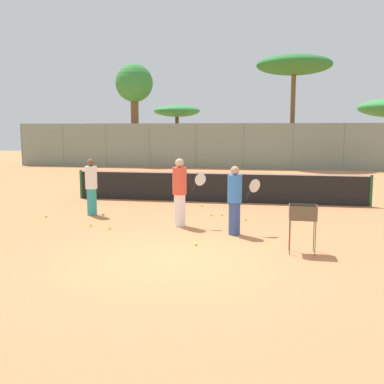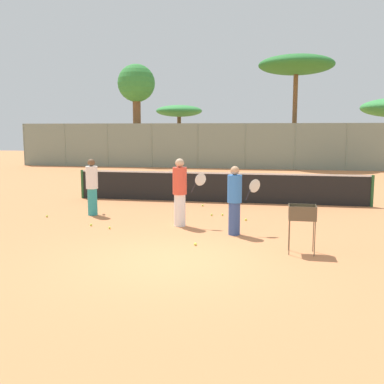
% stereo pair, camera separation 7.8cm
% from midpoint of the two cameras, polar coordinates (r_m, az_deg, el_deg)
% --- Properties ---
extents(ground_plane, '(80.00, 80.00, 0.00)m').
position_cam_midpoint_polar(ground_plane, '(9.06, -2.21, -8.65)').
color(ground_plane, '#D37F4C').
extents(tennis_net, '(10.43, 0.10, 1.07)m').
position_cam_midpoint_polar(tennis_net, '(15.95, 3.56, 0.68)').
color(tennis_net, '#26592D').
rests_on(tennis_net, ground_plane).
extents(back_fence, '(31.36, 0.08, 2.94)m').
position_cam_midpoint_polar(back_fence, '(29.32, 6.86, 5.80)').
color(back_fence, gray).
rests_on(back_fence, ground_plane).
extents(tree_0, '(5.00, 5.00, 7.41)m').
position_cam_midpoint_polar(tree_0, '(31.67, 13.17, 15.32)').
color(tree_0, brown).
rests_on(tree_0, ground_plane).
extents(tree_1, '(3.60, 3.60, 4.41)m').
position_cam_midpoint_polar(tree_1, '(35.62, -1.59, 10.16)').
color(tree_1, brown).
rests_on(tree_1, ground_plane).
extents(tree_2, '(2.64, 2.64, 7.10)m').
position_cam_midpoint_polar(tree_2, '(32.80, -7.01, 13.12)').
color(tree_2, brown).
rests_on(tree_2, ground_plane).
extents(player_white_outfit, '(0.94, 0.38, 1.82)m').
position_cam_midpoint_polar(player_white_outfit, '(11.98, -1.34, 0.05)').
color(player_white_outfit, white).
rests_on(player_white_outfit, ground_plane).
extents(player_red_cap, '(0.41, 0.88, 1.71)m').
position_cam_midpoint_polar(player_red_cap, '(13.83, -12.42, 0.71)').
color(player_red_cap, teal).
rests_on(player_red_cap, ground_plane).
extents(player_yellow_shirt, '(0.83, 0.54, 1.70)m').
position_cam_midpoint_polar(player_yellow_shirt, '(11.04, 5.67, -0.98)').
color(player_yellow_shirt, '#334C8C').
rests_on(player_yellow_shirt, ground_plane).
extents(ball_cart, '(0.56, 0.41, 1.03)m').
position_cam_midpoint_polar(ball_cart, '(9.64, 14.01, -3.05)').
color(ball_cart, brown).
rests_on(ball_cart, ground_plane).
extents(tennis_ball_0, '(0.07, 0.07, 0.07)m').
position_cam_midpoint_polar(tennis_ball_0, '(12.40, -12.52, -4.09)').
color(tennis_ball_0, '#D1E54C').
rests_on(tennis_ball_0, ground_plane).
extents(tennis_ball_1, '(0.07, 0.07, 0.07)m').
position_cam_midpoint_polar(tennis_ball_1, '(15.15, 1.52, -1.70)').
color(tennis_ball_1, '#D1E54C').
rests_on(tennis_ball_1, ground_plane).
extents(tennis_ball_2, '(0.07, 0.07, 0.07)m').
position_cam_midpoint_polar(tennis_ball_2, '(13.96, -17.79, -2.93)').
color(tennis_ball_2, '#D1E54C').
rests_on(tennis_ball_2, ground_plane).
extents(tennis_ball_4, '(0.07, 0.07, 0.07)m').
position_cam_midpoint_polar(tennis_ball_4, '(12.90, 7.03, -3.49)').
color(tennis_ball_4, '#D1E54C').
rests_on(tennis_ball_4, ground_plane).
extents(tennis_ball_5, '(0.07, 0.07, 0.07)m').
position_cam_midpoint_polar(tennis_ball_5, '(13.55, 4.06, -2.89)').
color(tennis_ball_5, '#D1E54C').
rests_on(tennis_ball_5, ground_plane).
extents(tennis_ball_6, '(0.07, 0.07, 0.07)m').
position_cam_midpoint_polar(tennis_ball_6, '(11.95, -10.24, -4.49)').
color(tennis_ball_6, '#D1E54C').
rests_on(tennis_ball_6, ground_plane).
extents(tennis_ball_7, '(0.07, 0.07, 0.07)m').
position_cam_midpoint_polar(tennis_ball_7, '(10.13, 0.65, -6.63)').
color(tennis_ball_7, '#D1E54C').
rests_on(tennis_ball_7, ground_plane).
extents(tennis_ball_8, '(0.07, 0.07, 0.07)m').
position_cam_midpoint_polar(tennis_ball_8, '(13.52, 2.68, -2.91)').
color(tennis_ball_8, '#D1E54C').
rests_on(tennis_ball_8, ground_plane).
extents(parked_car, '(4.20, 1.70, 1.60)m').
position_cam_midpoint_polar(parked_car, '(34.92, -0.71, 4.88)').
color(parked_car, '#B2B7BC').
rests_on(parked_car, ground_plane).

